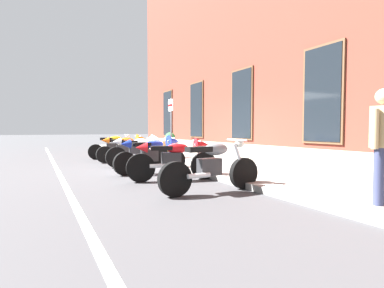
% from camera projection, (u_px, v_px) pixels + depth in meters
% --- Properties ---
extents(ground_plane, '(140.00, 140.00, 0.00)m').
position_uv_depth(ground_plane, '(170.00, 168.00, 9.47)').
color(ground_plane, '#38383A').
extents(sidewalk, '(26.32, 2.79, 0.13)m').
position_uv_depth(sidewalk, '(208.00, 163.00, 10.11)').
color(sidewalk, gray).
rests_on(sidewalk, ground_plane).
extents(lane_stripe, '(26.32, 0.12, 0.01)m').
position_uv_depth(lane_stripe, '(60.00, 175.00, 8.00)').
color(lane_stripe, silver).
rests_on(lane_stripe, ground_plane).
extents(brick_pub_facade, '(20.32, 5.23, 9.54)m').
position_uv_depth(brick_pub_facade, '(296.00, 38.00, 11.70)').
color(brick_pub_facade, maroon).
rests_on(brick_pub_facade, ground_plane).
extents(motorcycle_yellow_naked, '(0.62, 1.99, 1.01)m').
position_uv_depth(motorcycle_yellow_naked, '(114.00, 147.00, 12.34)').
color(motorcycle_yellow_naked, black).
rests_on(motorcycle_yellow_naked, ground_plane).
extents(motorcycle_orange_sport, '(0.62, 2.05, 1.04)m').
position_uv_depth(motorcycle_orange_sport, '(126.00, 147.00, 11.13)').
color(motorcycle_orange_sport, black).
rests_on(motorcycle_orange_sport, ground_plane).
extents(motorcycle_white_sport, '(0.62, 2.07, 1.04)m').
position_uv_depth(motorcycle_white_sport, '(140.00, 149.00, 9.77)').
color(motorcycle_white_sport, black).
rests_on(motorcycle_white_sport, ground_plane).
extents(motorcycle_blue_sport, '(0.62, 2.13, 1.05)m').
position_uv_depth(motorcycle_blue_sport, '(154.00, 153.00, 8.28)').
color(motorcycle_blue_sport, black).
rests_on(motorcycle_blue_sport, ground_plane).
extents(motorcycle_red_sport, '(0.69, 2.17, 1.01)m').
position_uv_depth(motorcycle_red_sport, '(177.00, 157.00, 7.07)').
color(motorcycle_red_sport, black).
rests_on(motorcycle_red_sport, ground_plane).
extents(motorcycle_grey_naked, '(0.62, 2.18, 1.02)m').
position_uv_depth(motorcycle_grey_naked, '(213.00, 167.00, 5.72)').
color(motorcycle_grey_naked, black).
rests_on(motorcycle_grey_naked, ground_plane).
extents(pedestrian_tan_coat, '(0.26, 0.58, 1.65)m').
position_uv_depth(pedestrian_tan_coat, '(383.00, 140.00, 4.26)').
color(pedestrian_tan_coat, '#2D3351').
rests_on(pedestrian_tan_coat, sidewalk).
extents(parking_sign, '(0.36, 0.07, 2.23)m').
position_uv_depth(parking_sign, '(171.00, 119.00, 11.18)').
color(parking_sign, '#4C4C51').
rests_on(parking_sign, sidewalk).
extents(barrel_planter, '(0.60, 0.60, 0.97)m').
position_uv_depth(barrel_planter, '(170.00, 147.00, 11.51)').
color(barrel_planter, brown).
rests_on(barrel_planter, sidewalk).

